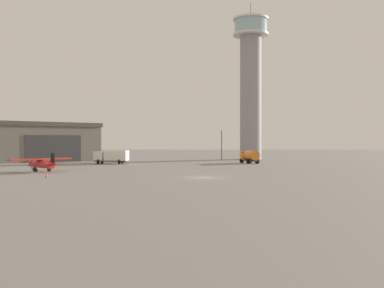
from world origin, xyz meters
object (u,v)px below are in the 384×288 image
at_px(truck_box_white, 112,156).
at_px(light_post_east, 222,142).
at_px(traffic_cone_near_left, 46,175).
at_px(truck_fuel_tanker_orange, 250,156).
at_px(control_tower, 251,80).
at_px(airplane_red, 42,163).

bearing_deg(truck_box_white, light_post_east, -133.81).
bearing_deg(traffic_cone_near_left, truck_box_white, 87.85).
bearing_deg(truck_box_white, traffic_cone_near_left, 96.35).
relative_size(truck_fuel_tanker_orange, light_post_east, 0.84).
xyz_separation_m(control_tower, airplane_red, (-37.72, -50.29, -19.98)).
xyz_separation_m(truck_fuel_tanker_orange, truck_box_white, (-29.60, -3.18, 0.04)).
distance_m(truck_box_white, traffic_cone_near_left, 34.89).
distance_m(airplane_red, light_post_east, 52.66).
relative_size(control_tower, truck_box_white, 5.61).
bearing_deg(airplane_red, light_post_east, -82.27).
bearing_deg(light_post_east, traffic_cone_near_left, -115.38).
xyz_separation_m(airplane_red, truck_fuel_tanker_orange, (35.27, 27.98, 0.19)).
height_order(truck_fuel_tanker_orange, light_post_east, light_post_east).
bearing_deg(airplane_red, control_tower, -84.75).
relative_size(truck_box_white, light_post_east, 0.95).
relative_size(control_tower, traffic_cone_near_left, 67.51).
bearing_deg(truck_fuel_tanker_orange, truck_box_white, 79.74).
distance_m(truck_fuel_tanker_orange, light_post_east, 16.66).
distance_m(control_tower, traffic_cone_near_left, 72.09).
height_order(control_tower, light_post_east, control_tower).
relative_size(airplane_red, truck_box_white, 1.15).
height_order(airplane_red, traffic_cone_near_left, airplane_red).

